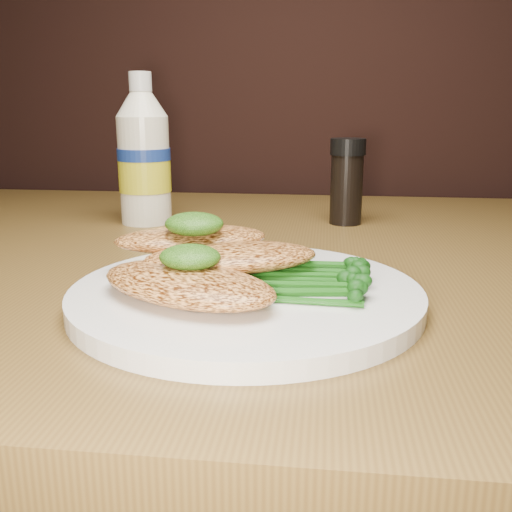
# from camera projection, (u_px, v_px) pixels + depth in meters

# --- Properties ---
(plate) EXTENTS (0.28, 0.28, 0.01)m
(plate) POSITION_uv_depth(u_px,v_px,m) (246.00, 295.00, 0.46)
(plate) COLOR white
(plate) RESTS_ON dining_table
(chicken_front) EXTENTS (0.17, 0.14, 0.02)m
(chicken_front) POSITION_uv_depth(u_px,v_px,m) (187.00, 284.00, 0.43)
(chicken_front) COLOR #F29E4D
(chicken_front) RESTS_ON plate
(chicken_mid) EXTENTS (0.16, 0.12, 0.02)m
(chicken_mid) POSITION_uv_depth(u_px,v_px,m) (231.00, 257.00, 0.47)
(chicken_mid) COLOR #F29E4D
(chicken_mid) RESTS_ON plate
(chicken_back) EXTENTS (0.15, 0.11, 0.02)m
(chicken_back) POSITION_uv_depth(u_px,v_px,m) (191.00, 239.00, 0.51)
(chicken_back) COLOR #F29E4D
(chicken_back) RESTS_ON plate
(pesto_front) EXTENTS (0.06, 0.06, 0.02)m
(pesto_front) POSITION_uv_depth(u_px,v_px,m) (190.00, 257.00, 0.43)
(pesto_front) COLOR #113708
(pesto_front) RESTS_ON chicken_front
(pesto_back) EXTENTS (0.06, 0.06, 0.02)m
(pesto_back) POSITION_uv_depth(u_px,v_px,m) (194.00, 224.00, 0.48)
(pesto_back) COLOR #113708
(pesto_back) RESTS_ON chicken_back
(broccolini_bundle) EXTENTS (0.15, 0.13, 0.02)m
(broccolini_bundle) POSITION_uv_depth(u_px,v_px,m) (299.00, 273.00, 0.46)
(broccolini_bundle) COLOR #195713
(broccolini_bundle) RESTS_ON plate
(mayo_bottle) EXTENTS (0.08, 0.08, 0.20)m
(mayo_bottle) POSITION_uv_depth(u_px,v_px,m) (144.00, 149.00, 0.76)
(mayo_bottle) COLOR white
(mayo_bottle) RESTS_ON dining_table
(pepper_grinder) EXTENTS (0.06, 0.06, 0.11)m
(pepper_grinder) POSITION_uv_depth(u_px,v_px,m) (347.00, 182.00, 0.76)
(pepper_grinder) COLOR black
(pepper_grinder) RESTS_ON dining_table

